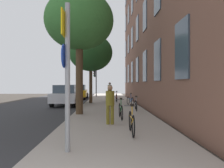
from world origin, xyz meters
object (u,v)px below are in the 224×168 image
bicycle_3 (130,101)px  traffic_light (95,78)px  bicycle_0 (132,122)px  pedestrian_0 (110,102)px  car_0 (67,95)px  bicycle_2 (136,105)px  bicycle_4 (116,98)px  tree_far (91,53)px  sign_post (67,66)px  bicycle_1 (121,111)px  tree_near (79,21)px  pedestrian_1 (110,90)px  car_1 (78,92)px

bicycle_3 → traffic_light: bearing=105.9°
bicycle_0 → pedestrian_0: (-0.66, 1.67, 0.50)m
car_0 → bicycle_0: bearing=-69.1°
bicycle_2 → bicycle_4: (-0.89, 6.00, 0.04)m
tree_far → sign_post: bearing=-88.4°
bicycle_4 → bicycle_0: bearing=-90.4°
bicycle_1 → bicycle_0: bearing=-87.2°
traffic_light → bicycle_0: 20.28m
tree_near → bicycle_2: bearing=23.5°
traffic_light → bicycle_3: bearing=-74.1°
bicycle_3 → bicycle_0: bearing=-96.2°
sign_post → bicycle_0: (1.75, 1.73, -1.63)m
tree_near → bicycle_2: tree_near is taller
bicycle_2 → bicycle_3: size_ratio=0.97×
tree_near → bicycle_3: (3.21, 4.39, -4.56)m
sign_post → tree_near: (-0.49, 6.34, 2.91)m
traffic_light → bicycle_4: 8.60m
bicycle_0 → bicycle_2: bearing=80.8°
traffic_light → bicycle_2: traffic_light is taller
sign_post → pedestrian_1: 15.48m
car_1 → bicycle_4: bearing=-53.6°
tree_near → pedestrian_1: 10.03m
pedestrian_0 → tree_near: bearing=118.3°
tree_far → pedestrian_0: tree_far is taller
bicycle_2 → pedestrian_0: pedestrian_0 is taller
sign_post → pedestrian_1: sign_post is taller
bicycle_2 → bicycle_4: bicycle_4 is taller
traffic_light → tree_far: tree_far is taller
bicycle_0 → car_1: 17.90m
bicycle_3 → bicycle_4: (-0.88, 3.00, 0.02)m
traffic_light → bicycle_2: (3.15, -14.08, -1.95)m
tree_far → bicycle_2: 7.21m
traffic_light → car_1: bearing=-124.1°
tree_near → bicycle_3: 7.10m
sign_post → car_1: 19.36m
bicycle_3 → bicycle_4: 3.13m
tree_near → car_1: (-1.71, 12.86, -4.19)m
pedestrian_0 → car_0: pedestrian_0 is taller
tree_near → pedestrian_0: size_ratio=4.22×
bicycle_1 → pedestrian_1: size_ratio=0.96×
bicycle_3 → sign_post: bearing=-104.2°
tree_near → car_0: bearing=106.6°
bicycle_2 → bicycle_4: bearing=98.4°
pedestrian_1 → car_0: size_ratio=0.40×
car_1 → tree_near: bearing=-82.4°
bicycle_3 → car_0: bearing=165.2°
pedestrian_0 → bicycle_4: bearing=85.9°
bicycle_0 → bicycle_1: bicycle_0 is taller
sign_post → pedestrian_0: bearing=72.3°
tree_near → pedestrian_0: tree_near is taller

